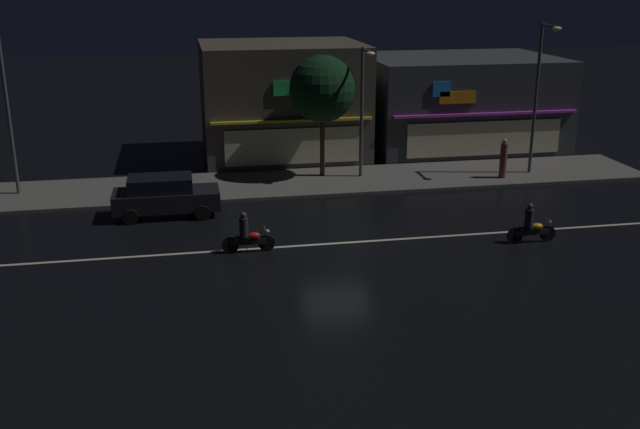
{
  "coord_description": "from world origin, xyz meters",
  "views": [
    {
      "loc": [
        -5.31,
        -24.82,
        9.45
      ],
      "look_at": [
        -0.46,
        0.86,
        0.88
      ],
      "focal_mm": 41.07,
      "sensor_mm": 36.0,
      "label": 1
    }
  ],
  "objects_px": {
    "streetlamp_mid": "(363,101)",
    "motorcycle_lead": "(247,236)",
    "pedestrian_on_sidewalk": "(503,160)",
    "parked_car_near_kerb": "(165,195)",
    "streetlamp_west": "(4,93)",
    "streetlamp_east": "(539,87)",
    "traffic_cone": "(191,201)",
    "motorcycle_following": "(531,226)"
  },
  "relations": [
    {
      "from": "streetlamp_east",
      "to": "parked_car_near_kerb",
      "type": "xyz_separation_m",
      "value": [
        -17.67,
        -3.04,
        -3.51
      ]
    },
    {
      "from": "streetlamp_mid",
      "to": "motorcycle_following",
      "type": "distance_m",
      "value": 10.93
    },
    {
      "from": "streetlamp_west",
      "to": "traffic_cone",
      "type": "distance_m",
      "value": 9.24
    },
    {
      "from": "pedestrian_on_sidewalk",
      "to": "motorcycle_lead",
      "type": "relative_size",
      "value": 1.0
    },
    {
      "from": "streetlamp_west",
      "to": "parked_car_near_kerb",
      "type": "relative_size",
      "value": 1.81
    },
    {
      "from": "streetlamp_east",
      "to": "streetlamp_mid",
      "type": "bearing_deg",
      "value": 174.42
    },
    {
      "from": "motorcycle_lead",
      "to": "traffic_cone",
      "type": "height_order",
      "value": "motorcycle_lead"
    },
    {
      "from": "streetlamp_mid",
      "to": "streetlamp_west",
      "type": "bearing_deg",
      "value": 179.97
    },
    {
      "from": "streetlamp_west",
      "to": "pedestrian_on_sidewalk",
      "type": "distance_m",
      "value": 22.79
    },
    {
      "from": "streetlamp_mid",
      "to": "pedestrian_on_sidewalk",
      "type": "xyz_separation_m",
      "value": [
        6.66,
        -1.3,
        -2.81
      ]
    },
    {
      "from": "streetlamp_west",
      "to": "traffic_cone",
      "type": "xyz_separation_m",
      "value": [
        7.57,
        -2.96,
        -4.41
      ]
    },
    {
      "from": "pedestrian_on_sidewalk",
      "to": "motorcycle_lead",
      "type": "xyz_separation_m",
      "value": [
        -13.02,
        -7.4,
        -0.4
      ]
    },
    {
      "from": "streetlamp_mid",
      "to": "pedestrian_on_sidewalk",
      "type": "bearing_deg",
      "value": -11.06
    },
    {
      "from": "streetlamp_mid",
      "to": "traffic_cone",
      "type": "xyz_separation_m",
      "value": [
        -8.23,
        -2.95,
        -3.57
      ]
    },
    {
      "from": "streetlamp_west",
      "to": "streetlamp_east",
      "type": "xyz_separation_m",
      "value": [
        24.2,
        -0.83,
        -0.3
      ]
    },
    {
      "from": "streetlamp_mid",
      "to": "motorcycle_lead",
      "type": "bearing_deg",
      "value": -126.15
    },
    {
      "from": "motorcycle_lead",
      "to": "streetlamp_mid",
      "type": "bearing_deg",
      "value": -126.72
    },
    {
      "from": "streetlamp_west",
      "to": "traffic_cone",
      "type": "height_order",
      "value": "streetlamp_west"
    },
    {
      "from": "traffic_cone",
      "to": "parked_car_near_kerb",
      "type": "bearing_deg",
      "value": -138.74
    },
    {
      "from": "streetlamp_east",
      "to": "traffic_cone",
      "type": "distance_m",
      "value": 17.27
    },
    {
      "from": "streetlamp_east",
      "to": "motorcycle_following",
      "type": "distance_m",
      "value": 10.52
    },
    {
      "from": "parked_car_near_kerb",
      "to": "motorcycle_following",
      "type": "relative_size",
      "value": 2.26
    },
    {
      "from": "motorcycle_lead",
      "to": "traffic_cone",
      "type": "bearing_deg",
      "value": -72.56
    },
    {
      "from": "streetlamp_east",
      "to": "parked_car_near_kerb",
      "type": "height_order",
      "value": "streetlamp_east"
    },
    {
      "from": "streetlamp_mid",
      "to": "motorcycle_following",
      "type": "bearing_deg",
      "value": -67.21
    },
    {
      "from": "streetlamp_mid",
      "to": "motorcycle_lead",
      "type": "relative_size",
      "value": 3.25
    },
    {
      "from": "streetlamp_mid",
      "to": "motorcycle_following",
      "type": "relative_size",
      "value": 3.25
    },
    {
      "from": "pedestrian_on_sidewalk",
      "to": "motorcycle_lead",
      "type": "height_order",
      "value": "pedestrian_on_sidewalk"
    },
    {
      "from": "motorcycle_following",
      "to": "parked_car_near_kerb",
      "type": "bearing_deg",
      "value": -16.24
    },
    {
      "from": "pedestrian_on_sidewalk",
      "to": "streetlamp_mid",
      "type": "bearing_deg",
      "value": -17.74
    },
    {
      "from": "motorcycle_following",
      "to": "streetlamp_west",
      "type": "bearing_deg",
      "value": -18.72
    },
    {
      "from": "streetlamp_west",
      "to": "motorcycle_lead",
      "type": "bearing_deg",
      "value": -42.69
    },
    {
      "from": "pedestrian_on_sidewalk",
      "to": "parked_car_near_kerb",
      "type": "distance_m",
      "value": 16.13
    },
    {
      "from": "streetlamp_east",
      "to": "parked_car_near_kerb",
      "type": "relative_size",
      "value": 1.68
    },
    {
      "from": "traffic_cone",
      "to": "streetlamp_east",
      "type": "bearing_deg",
      "value": 7.29
    },
    {
      "from": "streetlamp_east",
      "to": "streetlamp_west",
      "type": "bearing_deg",
      "value": 178.04
    },
    {
      "from": "streetlamp_west",
      "to": "motorcycle_following",
      "type": "bearing_deg",
      "value": -25.91
    },
    {
      "from": "traffic_cone",
      "to": "streetlamp_west",
      "type": "bearing_deg",
      "value": 158.66
    },
    {
      "from": "streetlamp_mid",
      "to": "parked_car_near_kerb",
      "type": "xyz_separation_m",
      "value": [
        -9.26,
        -3.86,
        -2.97
      ]
    },
    {
      "from": "streetlamp_west",
      "to": "traffic_cone",
      "type": "relative_size",
      "value": 14.15
    },
    {
      "from": "streetlamp_west",
      "to": "streetlamp_mid",
      "type": "height_order",
      "value": "streetlamp_west"
    },
    {
      "from": "motorcycle_lead",
      "to": "motorcycle_following",
      "type": "relative_size",
      "value": 1.0
    }
  ]
}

